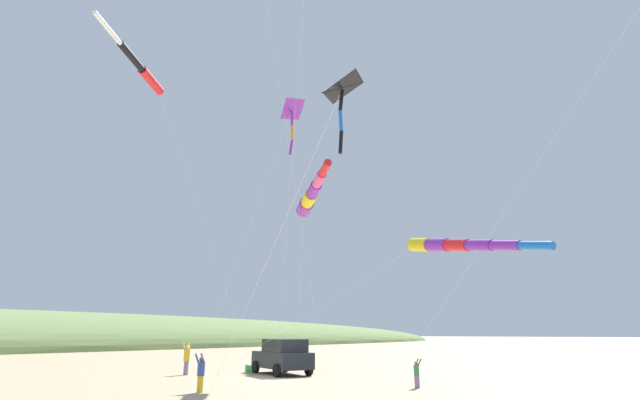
# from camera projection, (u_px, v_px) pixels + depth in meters

# --- Properties ---
(ground_plane) EXTENTS (600.00, 600.00, 0.00)m
(ground_plane) POSITION_uv_depth(u_px,v_px,m) (278.00, 379.00, 22.61)
(ground_plane) COLOR tan
(parked_car) EXTENTS (4.68, 3.26, 1.85)m
(parked_car) POSITION_uv_depth(u_px,v_px,m) (282.00, 356.00, 25.42)
(parked_car) COLOR black
(parked_car) RESTS_ON ground_plane
(cooler_box) EXTENTS (0.62, 0.42, 0.42)m
(cooler_box) POSITION_uv_depth(u_px,v_px,m) (251.00, 368.00, 26.79)
(cooler_box) COLOR green
(cooler_box) RESTS_ON ground_plane
(person_adult_flyer) EXTENTS (0.55, 0.45, 1.68)m
(person_adult_flyer) POSITION_uv_depth(u_px,v_px,m) (187.00, 357.00, 25.08)
(person_adult_flyer) COLOR #8E6B9E
(person_adult_flyer) RESTS_ON ground_plane
(person_child_green_jacket) EXTENTS (0.43, 0.34, 1.41)m
(person_child_green_jacket) POSITION_uv_depth(u_px,v_px,m) (201.00, 371.00, 17.61)
(person_child_green_jacket) COLOR gold
(person_child_green_jacket) RESTS_ON ground_plane
(person_child_grey_jacket) EXTENTS (0.36, 0.40, 1.15)m
(person_child_grey_jacket) POSITION_uv_depth(u_px,v_px,m) (417.00, 372.00, 19.01)
(person_child_grey_jacket) COLOR #8E6B9E
(person_child_grey_jacket) RESTS_ON ground_plane
(kite_delta_magenta_far_left) EXTENTS (7.76, 2.17, 14.32)m
(kite_delta_magenta_far_left) POSITION_uv_depth(u_px,v_px,m) (290.00, 110.00, 24.95)
(kite_delta_magenta_far_left) COLOR purple
(kite_delta_magenta_far_left) RESTS_ON ground_plane
(kite_windsock_yellow_midlevel) EXTENTS (18.53, 4.26, 6.25)m
(kite_windsock_yellow_midlevel) POSITION_uv_depth(u_px,v_px,m) (451.00, 245.00, 17.98)
(kite_windsock_yellow_midlevel) COLOR yellow
(kite_windsock_yellow_midlevel) RESTS_ON ground_plane
(kite_windsock_black_fish_shape) EXTENTS (8.04, 7.06, 9.39)m
(kite_windsock_black_fish_shape) POSITION_uv_depth(u_px,v_px,m) (311.00, 196.00, 23.35)
(kite_windsock_black_fish_shape) COLOR purple
(kite_windsock_black_fish_shape) RESTS_ON ground_plane
(kite_windsock_blue_topmost) EXTENTS (4.68, 14.16, 17.74)m
(kite_windsock_blue_topmost) POSITION_uv_depth(u_px,v_px,m) (141.00, 69.00, 27.75)
(kite_windsock_blue_topmost) COLOR red
(kite_windsock_blue_topmost) RESTS_ON ground_plane
(kite_delta_teal_far_right) EXTENTS (10.42, 5.25, 7.36)m
(kite_delta_teal_far_right) POSITION_uv_depth(u_px,v_px,m) (340.00, 90.00, 9.68)
(kite_delta_teal_far_right) COLOR black
(kite_delta_teal_far_right) RESTS_ON ground_plane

